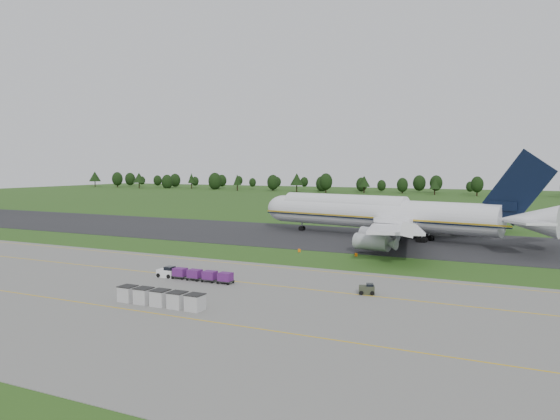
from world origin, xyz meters
The scene contains 10 objects.
ground centered at (0.00, 0.00, 0.00)m, with size 600.00×600.00×0.00m, color #244815.
apron centered at (0.00, -34.00, 0.03)m, with size 300.00×52.00×0.06m, color slate.
taxiway centered at (0.00, 28.00, 0.04)m, with size 300.00×40.00×0.08m, color black.
apron_markings centered at (0.00, -26.98, 0.06)m, with size 300.00×30.20×0.01m.
tree_line centered at (-22.32, 219.88, 6.35)m, with size 531.26×20.96×11.84m.
aircraft centered at (10.69, 32.05, 5.50)m, with size 68.86×65.48×19.25m.
baggage_train centered at (-1.44, -23.82, 0.86)m, with size 12.25×1.57×1.51m.
utility_cart centered at (22.98, -21.31, 0.58)m, with size 2.20×1.72×1.06m.
uld_row centered at (3.32, -37.11, 0.99)m, with size 11.47×1.87×1.85m.
edge_markers centered at (7.34, 5.66, 0.27)m, with size 11.53×0.30×0.60m.
Camera 1 is at (42.52, -86.38, 16.12)m, focal length 35.00 mm.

